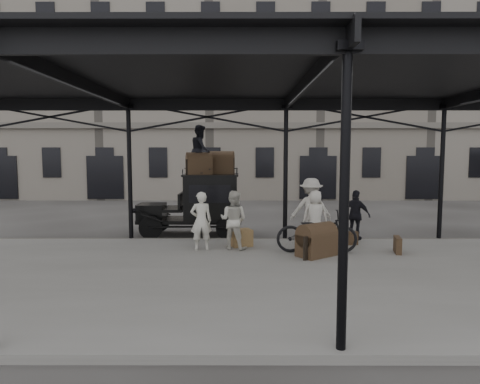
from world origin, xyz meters
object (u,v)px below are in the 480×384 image
object	(u,v)px
porter_left	(201,221)
bicycle	(317,232)
steamer_trunk_roof_near	(199,165)
taxi	(202,202)
steamer_trunk_platform	(317,242)
porter_official	(356,215)

from	to	relation	value
porter_left	bicycle	world-z (taller)	porter_left
steamer_trunk_roof_near	taxi	bearing A→B (deg)	55.87
porter_left	steamer_trunk_platform	xyz separation A→B (m)	(3.18, -0.73, -0.46)
porter_left	steamer_trunk_platform	distance (m)	3.30
steamer_trunk_roof_near	steamer_trunk_platform	size ratio (longest dim) A/B	0.83
porter_left	bicycle	size ratio (longest dim) A/B	0.75
steamer_trunk_roof_near	porter_left	bearing A→B (deg)	-99.42
taxi	porter_left	distance (m)	2.85
steamer_trunk_roof_near	steamer_trunk_platform	xyz separation A→B (m)	(3.48, -3.32, -1.97)
taxi	porter_official	distance (m)	5.23
porter_left	steamer_trunk_roof_near	size ratio (longest dim) A/B	1.97
porter_left	steamer_trunk_roof_near	bearing A→B (deg)	-92.85
taxi	porter_left	xyz separation A→B (m)	(0.22, -2.83, -0.22)
bicycle	porter_left	bearing A→B (deg)	86.31
porter_official	steamer_trunk_platform	distance (m)	2.69
porter_left	porter_official	distance (m)	4.99
porter_official	steamer_trunk_roof_near	bearing A→B (deg)	23.14
porter_left	taxi	bearing A→B (deg)	-95.05
steamer_trunk_platform	taxi	bearing A→B (deg)	97.36
porter_official	steamer_trunk_roof_near	size ratio (longest dim) A/B	1.87
bicycle	steamer_trunk_platform	size ratio (longest dim) A/B	2.19
bicycle	steamer_trunk_platform	bearing A→B (deg)	171.70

